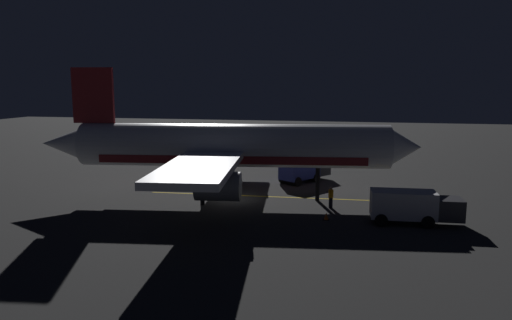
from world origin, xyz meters
TOP-DOWN VIEW (x-y plane):
  - ground_plane at (0.00, 0.00)m, footprint 180.00×180.00m
  - apron_guide_stripe at (-1.55, 4.00)m, footprint 1.53×24.07m
  - airliner at (0.07, -0.55)m, footprint 29.47×32.94m
  - baggage_truck at (4.53, 14.37)m, footprint 2.54×6.40m
  - catering_truck at (-8.67, 5.05)m, footprint 6.03×5.00m
  - ground_crew_worker at (1.27, 8.46)m, footprint 0.40×0.40m
  - traffic_cone_near_left at (0.50, 11.90)m, footprint 0.50×0.50m
  - traffic_cone_near_right at (4.81, 8.35)m, footprint 0.50×0.50m

SIDE VIEW (x-z plane):
  - ground_plane at x=0.00m, z-range -0.20..0.00m
  - apron_guide_stripe at x=-1.55m, z-range 0.00..0.01m
  - traffic_cone_near_left at x=0.50m, z-range -0.03..0.52m
  - traffic_cone_near_right at x=4.81m, z-range -0.03..0.52m
  - ground_crew_worker at x=1.27m, z-range 0.02..1.76m
  - baggage_truck at x=4.53m, z-range 0.05..2.43m
  - catering_truck at x=-8.67m, z-range 0.02..2.59m
  - airliner at x=0.07m, z-range -1.15..10.16m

